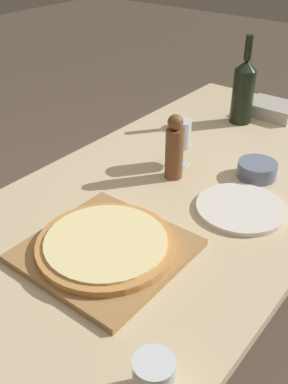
{
  "coord_description": "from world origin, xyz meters",
  "views": [
    {
      "loc": [
        0.62,
        -0.96,
        1.49
      ],
      "look_at": [
        -0.02,
        -0.15,
        0.83
      ],
      "focal_mm": 42.0,
      "sensor_mm": 36.0,
      "label": 1
    }
  ],
  "objects_px": {
    "wine_glass": "(180,135)",
    "small_bowl": "(257,170)",
    "pizza": "(106,244)",
    "wine_bottle": "(243,90)",
    "pepper_mill": "(174,148)"
  },
  "relations": [
    {
      "from": "pizza",
      "to": "wine_bottle",
      "type": "height_order",
      "value": "wine_bottle"
    },
    {
      "from": "wine_bottle",
      "to": "small_bowl",
      "type": "distance_m",
      "value": 0.44
    },
    {
      "from": "wine_bottle",
      "to": "wine_glass",
      "type": "bearing_deg",
      "value": -89.32
    },
    {
      "from": "pizza",
      "to": "wine_bottle",
      "type": "relative_size",
      "value": 1.02
    },
    {
      "from": "wine_bottle",
      "to": "wine_glass",
      "type": "distance_m",
      "value": 0.44
    },
    {
      "from": "wine_bottle",
      "to": "pepper_mill",
      "type": "xyz_separation_m",
      "value": [
        0.04,
        -0.51,
        -0.03
      ]
    },
    {
      "from": "pizza",
      "to": "wine_glass",
      "type": "relative_size",
      "value": 2.21
    },
    {
      "from": "pizza",
      "to": "wine_bottle",
      "type": "distance_m",
      "value": 0.93
    },
    {
      "from": "wine_bottle",
      "to": "wine_glass",
      "type": "height_order",
      "value": "wine_bottle"
    },
    {
      "from": "pepper_mill",
      "to": "wine_glass",
      "type": "xyz_separation_m",
      "value": [
        -0.03,
        0.08,
        0.01
      ]
    },
    {
      "from": "small_bowl",
      "to": "pepper_mill",
      "type": "bearing_deg",
      "value": -142.18
    },
    {
      "from": "wine_glass",
      "to": "small_bowl",
      "type": "bearing_deg",
      "value": 19.04
    },
    {
      "from": "pizza",
      "to": "small_bowl",
      "type": "distance_m",
      "value": 0.58
    },
    {
      "from": "pepper_mill",
      "to": "wine_glass",
      "type": "distance_m",
      "value": 0.08
    },
    {
      "from": "pizza",
      "to": "pepper_mill",
      "type": "height_order",
      "value": "pepper_mill"
    }
  ]
}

